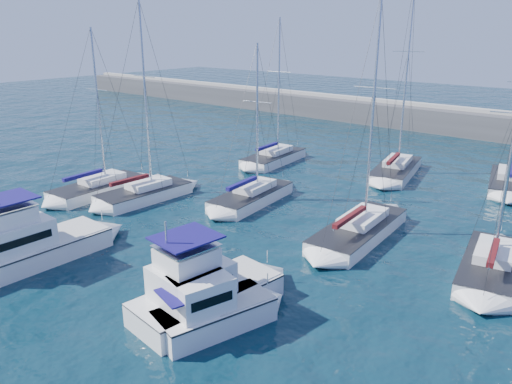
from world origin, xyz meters
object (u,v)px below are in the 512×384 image
Objects in this scene: sailboat_mid_d at (359,230)px; sailboat_back_b at (396,169)px; sailboat_back_a at (274,158)px; sailboat_back_c at (509,182)px; motor_yacht_port_inner at (26,246)px; motor_yacht_stbd_inner at (202,292)px; sailboat_mid_c at (252,197)px; sailboat_mid_e at (492,266)px; sailboat_mid_b at (145,193)px; sailboat_mid_a at (99,188)px; motor_yacht_stbd_outer at (210,311)px.

sailboat_back_b is at bearing 102.20° from sailboat_mid_d.
sailboat_back_a is 1.02× the size of sailboat_back_c.
motor_yacht_port_inner is 1.11× the size of motor_yacht_stbd_inner.
sailboat_mid_c is at bearing 171.74° from sailboat_mid_d.
sailboat_mid_e is 0.80× the size of sailboat_back_b.
motor_yacht_stbd_inner is 28.71m from sailboat_back_b.
sailboat_back_a is 0.80× the size of sailboat_back_b.
sailboat_mid_b is at bearing 157.28° from motor_yacht_stbd_inner.
sailboat_mid_a is 35.20m from sailboat_back_c.
motor_yacht_port_inner is 12.13m from motor_yacht_stbd_inner.
sailboat_mid_b reaches higher than sailboat_back_c.
sailboat_mid_d is at bearing 16.75° from sailboat_mid_b.
sailboat_mid_d is at bearing -40.70° from sailboat_back_a.
motor_yacht_stbd_inner is 13.26m from sailboat_mid_d.
sailboat_mid_b is (-3.96, 11.72, -0.59)m from motor_yacht_port_inner.
motor_yacht_stbd_outer is 0.41× the size of sailboat_back_c.
motor_yacht_stbd_inner is 1.47m from motor_yacht_stbd_outer.
motor_yacht_stbd_outer is at bearing -26.75° from sailboat_mid_b.
sailboat_mid_d is (0.04, 13.88, -0.43)m from motor_yacht_stbd_outer.
sailboat_back_c reaches higher than motor_yacht_stbd_inner.
sailboat_mid_d is at bearing 170.45° from sailboat_mid_e.
sailboat_mid_a is 1.09× the size of sailboat_mid_c.
motor_yacht_stbd_outer is 0.38× the size of sailboat_mid_b.
sailboat_back_b reaches higher than sailboat_mid_e.
motor_yacht_stbd_inner is 0.43× the size of sailboat_back_b.
sailboat_mid_e is 27.08m from sailboat_back_a.
motor_yacht_stbd_outer is at bearing -93.69° from sailboat_back_b.
sailboat_mid_d is (17.08, 4.33, -0.02)m from sailboat_mid_b.
sailboat_mid_a is 26.98m from sailboat_back_b.
motor_yacht_stbd_inner is at bearing -114.46° from sailboat_back_c.
sailboat_mid_a is at bearing -168.87° from sailboat_mid_d.
motor_yacht_stbd_inner is at bearing -64.46° from sailboat_mid_c.
sailboat_mid_e reaches higher than sailboat_mid_c.
sailboat_back_c reaches higher than sailboat_mid_c.
sailboat_mid_b is (-15.75, 8.84, -0.59)m from motor_yacht_stbd_inner.
sailboat_mid_e reaches higher than motor_yacht_port_inner.
motor_yacht_stbd_inner is at bearing -64.21° from sailboat_back_a.
sailboat_mid_a is 30.18m from sailboat_mid_e.
sailboat_mid_c is 0.88× the size of sailboat_back_c.
motor_yacht_stbd_outer is 0.38× the size of sailboat_mid_d.
sailboat_mid_b reaches higher than motor_yacht_stbd_inner.
motor_yacht_stbd_inner is 0.54× the size of sailboat_back_a.
sailboat_mid_c is (7.14, 5.02, -0.04)m from sailboat_mid_b.
sailboat_mid_b is at bearing -147.86° from sailboat_back_c.
sailboat_back_c is (17.84, 33.96, -0.62)m from motor_yacht_port_inner.
sailboat_mid_c is 0.69× the size of sailboat_back_b.
motor_yacht_port_inner is 17.04m from sailboat_mid_c.
motor_yacht_stbd_outer is at bearing -111.97° from sailboat_back_c.
motor_yacht_stbd_inner is 1.32× the size of motor_yacht_stbd_outer.
sailboat_mid_c is at bearing 37.59° from sailboat_mid_b.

